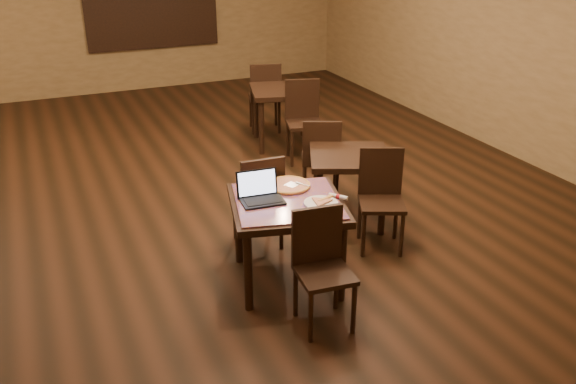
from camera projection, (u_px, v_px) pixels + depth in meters
name	position (u px, v px, depth m)	size (l,w,h in m)	color
ground	(214.00, 193.00, 6.99)	(10.00, 10.00, 0.00)	black
wall_back	(122.00, 5.00, 10.54)	(8.00, 0.02, 3.00)	#95794C
wall_right	(505.00, 35.00, 7.85)	(0.02, 10.00, 3.00)	#95794C
mural	(151.00, 1.00, 10.67)	(2.34, 0.05, 1.64)	#296698
tiled_table	(287.00, 211.00, 5.06)	(1.11, 1.11, 0.76)	black
chair_main_near	(321.00, 261.00, 4.60)	(0.44, 0.44, 0.93)	black
chair_main_far	(260.00, 197.00, 5.62)	(0.43, 0.43, 0.94)	black
laptop	(260.00, 193.00, 5.00)	(0.37, 0.30, 0.24)	black
plate	(321.00, 203.00, 4.94)	(0.28, 0.28, 0.02)	white
pizza_slice	(321.00, 202.00, 4.94)	(0.20, 0.20, 0.02)	beige
pizza_pan	(289.00, 187.00, 5.26)	(0.37, 0.37, 0.01)	silver
pizza_whole	(289.00, 185.00, 5.25)	(0.38, 0.38, 0.03)	beige
spatula	(292.00, 185.00, 5.24)	(0.11, 0.25, 0.01)	silver
napkin_roll	(338.00, 196.00, 5.04)	(0.13, 0.15, 0.04)	white
other_table_a	(283.00, 98.00, 8.23)	(1.04, 1.04, 0.79)	black
other_table_a_chair_near	(303.00, 116.00, 7.78)	(0.54, 0.54, 1.02)	black
other_table_a_chair_far	(265.00, 93.00, 8.76)	(0.54, 0.54, 1.02)	black
other_table_c	(349.00, 166.00, 6.13)	(1.03, 1.03, 0.73)	black
other_table_c_chair_near	(381.00, 193.00, 5.71)	(0.54, 0.54, 0.95)	black
other_table_c_chair_far	(321.00, 155.00, 6.61)	(0.54, 0.54, 0.95)	black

